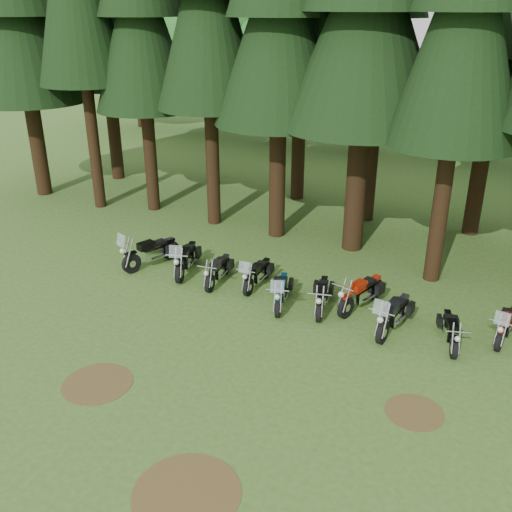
% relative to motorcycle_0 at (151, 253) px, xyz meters
% --- Properties ---
extents(ground, '(120.00, 120.00, 0.00)m').
position_rel_motorcycle_0_xyz_m(ground, '(6.03, -4.49, -0.53)').
color(ground, '#345A1E').
rests_on(ground, ground).
extents(pine_back_4, '(4.94, 4.94, 13.78)m').
position_rel_motorcycle_0_xyz_m(pine_back_4, '(10.07, 8.76, 7.72)').
color(pine_back_4, '#301E10').
rests_on(pine_back_4, ground).
extents(decid_0, '(8.00, 7.78, 10.00)m').
position_rel_motorcycle_0_xyz_m(decid_0, '(-16.07, 20.77, 5.37)').
color(decid_0, '#301E10').
rests_on(decid_0, ground).
extents(decid_1, '(7.91, 7.69, 9.88)m').
position_rel_motorcycle_0_xyz_m(decid_1, '(-9.96, 21.28, 5.31)').
color(decid_1, '#301E10').
rests_on(decid_1, ground).
extents(decid_2, '(6.72, 6.53, 8.40)m').
position_rel_motorcycle_0_xyz_m(decid_2, '(-4.41, 20.29, 4.43)').
color(decid_2, '#301E10').
rests_on(decid_2, ground).
extents(decid_3, '(6.12, 5.95, 7.65)m').
position_rel_motorcycle_0_xyz_m(decid_3, '(1.32, 20.64, 3.98)').
color(decid_3, '#301E10').
rests_on(decid_3, ground).
extents(decid_4, '(5.93, 5.76, 7.41)m').
position_rel_motorcycle_0_xyz_m(decid_4, '(7.61, 21.83, 3.84)').
color(decid_4, '#301E10').
rests_on(decid_4, ground).
extents(dirt_patch_0, '(1.80, 1.80, 0.01)m').
position_rel_motorcycle_0_xyz_m(dirt_patch_0, '(3.03, -6.49, -0.52)').
color(dirt_patch_0, '#4C3D1E').
rests_on(dirt_patch_0, ground).
extents(dirt_patch_1, '(1.40, 1.40, 0.01)m').
position_rel_motorcycle_0_xyz_m(dirt_patch_1, '(10.53, -3.99, -0.52)').
color(dirt_patch_1, '#4C3D1E').
rests_on(dirt_patch_1, ground).
extents(dirt_patch_2, '(2.20, 2.20, 0.01)m').
position_rel_motorcycle_0_xyz_m(dirt_patch_2, '(7.03, -8.49, -0.52)').
color(dirt_patch_2, '#4C3D1E').
rests_on(dirt_patch_2, ground).
extents(motorcycle_0, '(1.11, 2.46, 1.58)m').
position_rel_motorcycle_0_xyz_m(motorcycle_0, '(0.00, 0.00, 0.00)').
color(motorcycle_0, black).
rests_on(motorcycle_0, ground).
extents(motorcycle_1, '(1.01, 2.39, 1.52)m').
position_rel_motorcycle_0_xyz_m(motorcycle_1, '(1.47, 0.09, -0.02)').
color(motorcycle_1, black).
rests_on(motorcycle_1, ground).
extents(motorcycle_2, '(0.44, 2.11, 0.86)m').
position_rel_motorcycle_0_xyz_m(motorcycle_2, '(2.89, -0.09, -0.09)').
color(motorcycle_2, black).
rests_on(motorcycle_2, ground).
extents(motorcycle_3, '(0.40, 2.13, 1.34)m').
position_rel_motorcycle_0_xyz_m(motorcycle_3, '(4.24, 0.24, -0.08)').
color(motorcycle_3, black).
rests_on(motorcycle_3, ground).
extents(motorcycle_4, '(0.92, 2.17, 1.38)m').
position_rel_motorcycle_0_xyz_m(motorcycle_4, '(5.52, -0.61, -0.06)').
color(motorcycle_4, black).
rests_on(motorcycle_4, ground).
extents(motorcycle_5, '(0.69, 2.14, 0.89)m').
position_rel_motorcycle_0_xyz_m(motorcycle_5, '(6.77, -0.27, -0.08)').
color(motorcycle_5, black).
rests_on(motorcycle_5, ground).
extents(motorcycle_6, '(0.80, 2.33, 0.97)m').
position_rel_motorcycle_0_xyz_m(motorcycle_6, '(7.86, 0.38, -0.03)').
color(motorcycle_6, black).
rests_on(motorcycle_6, ground).
extents(motorcycle_7, '(0.60, 2.39, 1.50)m').
position_rel_motorcycle_0_xyz_m(motorcycle_7, '(9.12, -0.55, -0.03)').
color(motorcycle_7, black).
rests_on(motorcycle_7, ground).
extents(motorcycle_8, '(0.72, 1.92, 0.80)m').
position_rel_motorcycle_0_xyz_m(motorcycle_8, '(10.75, -0.56, -0.12)').
color(motorcycle_8, black).
rests_on(motorcycle_8, ground).
extents(motorcycle_9, '(0.59, 2.14, 1.35)m').
position_rel_motorcycle_0_xyz_m(motorcycle_9, '(12.15, 0.44, -0.08)').
color(motorcycle_9, black).
rests_on(motorcycle_9, ground).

